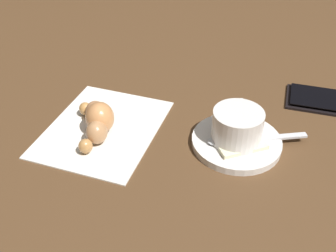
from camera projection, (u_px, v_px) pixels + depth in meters
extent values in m
plane|color=#51351F|center=(167.00, 127.00, 0.59)|extent=(1.80, 1.80, 0.00)
cylinder|color=white|center=(236.00, 142.00, 0.56)|extent=(0.13, 0.13, 0.01)
cylinder|color=white|center=(237.00, 126.00, 0.54)|extent=(0.07, 0.07, 0.05)
cylinder|color=#46280F|center=(237.00, 127.00, 0.54)|extent=(0.06, 0.06, 0.00)
torus|color=white|center=(240.00, 109.00, 0.57)|extent=(0.02, 0.03, 0.03)
cube|color=silver|center=(267.00, 138.00, 0.55)|extent=(0.10, 0.08, 0.00)
ellipsoid|color=silver|center=(217.00, 141.00, 0.55)|extent=(0.03, 0.03, 0.01)
cube|color=beige|center=(243.00, 149.00, 0.53)|extent=(0.06, 0.06, 0.01)
cube|color=white|center=(103.00, 128.00, 0.59)|extent=(0.20, 0.23, 0.00)
ellipsoid|color=#BD8549|center=(86.00, 146.00, 0.54)|extent=(0.02, 0.02, 0.02)
ellipsoid|color=tan|center=(97.00, 132.00, 0.55)|extent=(0.04, 0.04, 0.03)
ellipsoid|color=tan|center=(100.00, 118.00, 0.57)|extent=(0.06, 0.06, 0.05)
ellipsoid|color=tan|center=(96.00, 112.00, 0.59)|extent=(0.04, 0.04, 0.03)
ellipsoid|color=#C48A49|center=(85.00, 109.00, 0.61)|extent=(0.02, 0.02, 0.02)
cube|color=black|center=(334.00, 102.00, 0.64)|extent=(0.16, 0.11, 0.01)
cube|color=black|center=(334.00, 100.00, 0.64)|extent=(0.15, 0.10, 0.00)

